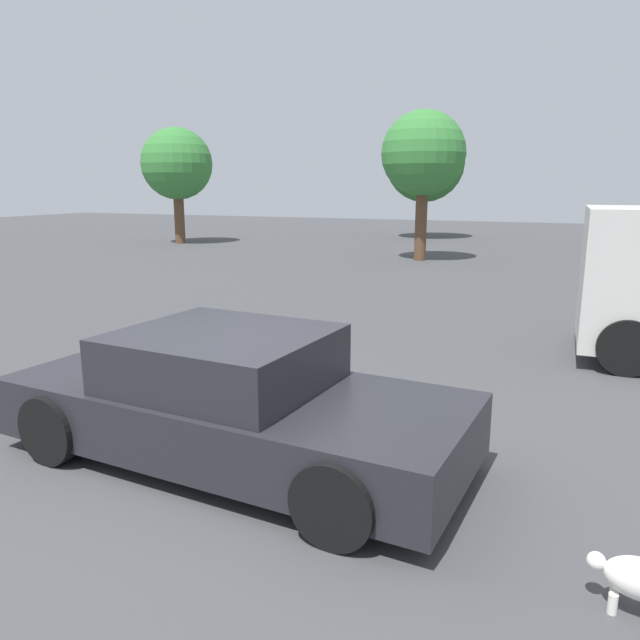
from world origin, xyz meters
name	(u,v)px	position (x,y,z in m)	size (l,w,h in m)	color
ground_plane	(225,473)	(0.00, 0.00, 0.00)	(80.00, 80.00, 0.00)	#424244
sedan_foreground	(232,401)	(-0.09, 0.30, 0.56)	(4.36, 2.12, 1.19)	#232328
tree_back_center	(177,164)	(-13.33, 17.93, 3.35)	(3.02, 3.02, 4.89)	brown
tree_back_right	(425,163)	(-4.19, 24.76, 3.53)	(3.68, 3.68, 5.38)	brown
tree_far_right	(423,154)	(-2.17, 15.94, 3.46)	(2.75, 2.75, 4.88)	brown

